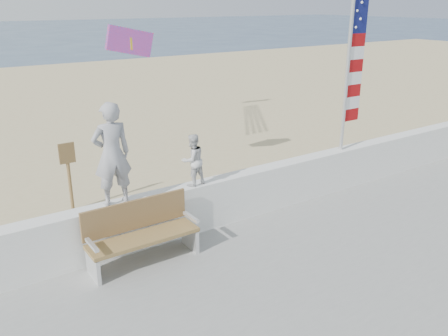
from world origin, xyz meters
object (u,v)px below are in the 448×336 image
(bench, at_px, (141,232))
(flag, at_px, (352,61))
(adult, at_px, (112,154))
(child, at_px, (193,160))

(bench, distance_m, flag, 5.68)
(adult, relative_size, flag, 0.48)
(bench, height_order, flag, flag)
(adult, bearing_deg, bench, 118.77)
(child, bearing_deg, adult, -7.25)
(adult, bearing_deg, child, -176.06)
(bench, relative_size, flag, 0.51)
(bench, bearing_deg, adult, 114.84)
(adult, relative_size, child, 1.79)
(adult, height_order, child, adult)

